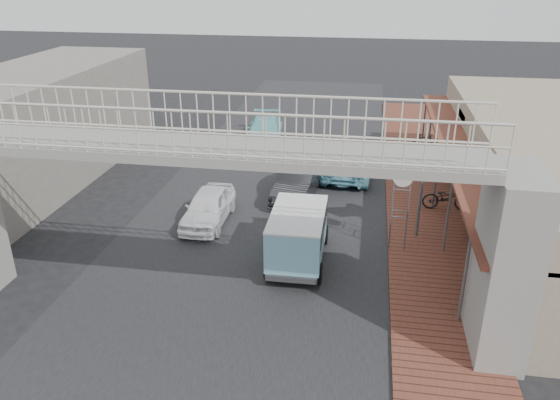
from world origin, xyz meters
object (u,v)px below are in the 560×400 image
(angkot_far, at_px, (265,130))
(angkot_van, at_px, (298,229))
(white_hatchback, at_px, (208,207))
(dark_sedan, at_px, (298,182))
(angkot_curb, at_px, (349,161))
(motorcycle_far, at_px, (424,143))
(street_clock, at_px, (403,181))
(motorcycle_near, at_px, (447,198))
(arrow_sign, at_px, (447,165))

(angkot_far, xyz_separation_m, angkot_van, (3.67, -13.17, 0.55))
(white_hatchback, bearing_deg, dark_sedan, 44.65)
(dark_sedan, distance_m, angkot_far, 8.13)
(dark_sedan, bearing_deg, angkot_far, 116.57)
(white_hatchback, xyz_separation_m, angkot_van, (3.88, -2.49, 0.57))
(angkot_curb, xyz_separation_m, motorcycle_far, (3.80, 3.84, -0.09))
(street_clock, bearing_deg, motorcycle_near, 63.81)
(street_clock, relative_size, arrow_sign, 0.88)
(dark_sedan, xyz_separation_m, angkot_curb, (2.04, 3.08, -0.02))
(white_hatchback, xyz_separation_m, angkot_curb, (5.16, 6.16, 0.03))
(motorcycle_far, bearing_deg, angkot_van, 139.05)
(white_hatchback, relative_size, arrow_sign, 1.12)
(motorcycle_far, bearing_deg, street_clock, 152.28)
(angkot_curb, bearing_deg, motorcycle_near, 142.81)
(angkot_curb, xyz_separation_m, arrow_sign, (3.65, -6.00, 2.19))
(white_hatchback, relative_size, dark_sedan, 0.90)
(white_hatchback, distance_m, motorcycle_near, 9.66)
(angkot_far, bearing_deg, motorcycle_far, -11.40)
(white_hatchback, relative_size, angkot_curb, 0.78)
(angkot_van, xyz_separation_m, street_clock, (3.36, 1.52, 1.38))
(angkot_curb, bearing_deg, motorcycle_far, -130.91)
(dark_sedan, xyz_separation_m, angkot_far, (-2.91, 7.60, -0.02))
(white_hatchback, height_order, dark_sedan, dark_sedan)
(white_hatchback, relative_size, motorcycle_far, 2.38)
(angkot_far, xyz_separation_m, motorcycle_far, (8.75, -0.68, -0.10))
(dark_sedan, relative_size, street_clock, 1.41)
(dark_sedan, height_order, motorcycle_far, dark_sedan)
(angkot_far, height_order, street_clock, street_clock)
(angkot_curb, distance_m, street_clock, 7.68)
(dark_sedan, height_order, street_clock, street_clock)
(angkot_van, xyz_separation_m, motorcycle_far, (5.08, 12.49, -0.64))
(white_hatchback, distance_m, arrow_sign, 9.08)
(white_hatchback, distance_m, angkot_curb, 8.03)
(motorcycle_far, height_order, arrow_sign, arrow_sign)
(angkot_van, distance_m, street_clock, 3.93)
(dark_sedan, bearing_deg, motorcycle_near, 0.62)
(motorcycle_near, relative_size, street_clock, 0.65)
(street_clock, height_order, arrow_sign, arrow_sign)
(angkot_far, distance_m, motorcycle_near, 12.22)
(angkot_far, distance_m, motorcycle_far, 8.78)
(dark_sedan, distance_m, motorcycle_far, 9.05)
(motorcycle_far, bearing_deg, motorcycle_near, 163.97)
(dark_sedan, bearing_deg, white_hatchback, -129.64)
(street_clock, bearing_deg, dark_sedan, 139.93)
(angkot_van, distance_m, arrow_sign, 5.82)
(white_hatchback, xyz_separation_m, angkot_far, (0.21, 10.68, 0.03))
(white_hatchback, bearing_deg, angkot_van, -32.76)
(angkot_curb, height_order, motorcycle_near, angkot_curb)
(angkot_far, height_order, motorcycle_far, angkot_far)
(angkot_far, bearing_deg, street_clock, -65.84)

